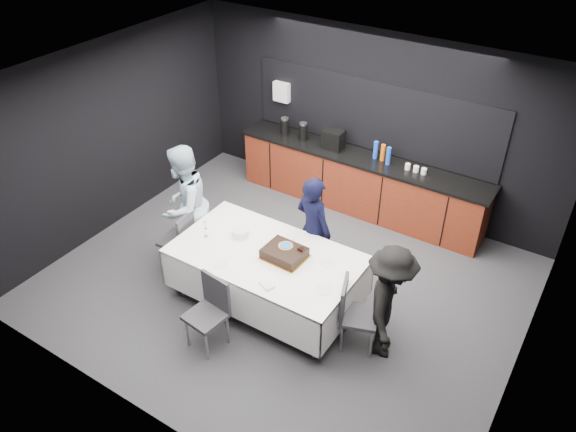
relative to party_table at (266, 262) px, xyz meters
The scene contains 18 objects.
ground 0.76m from the party_table, 90.00° to the left, with size 6.00×6.00×0.00m, color #3D3D42.
room_shell 1.28m from the party_table, 90.00° to the left, with size 6.04×5.04×2.82m.
kitchenette 2.62m from the party_table, 90.35° to the left, with size 4.10×0.64×2.05m.
party_table is the anchor object (origin of this frame).
cake_assembly 0.31m from the party_table, 15.28° to the left, with size 0.54×0.44×0.17m.
plate_stack 0.53m from the party_table, 165.50° to the left, with size 0.22×0.22×0.10m, color white.
loose_plate_near 0.60m from the party_table, 126.61° to the right, with size 0.18×0.18×0.01m, color white.
loose_plate_right_a 0.77m from the party_table, 19.10° to the left, with size 0.19×0.19×0.01m, color white.
loose_plate_right_b 0.94m from the party_table, 11.40° to the right, with size 0.21×0.21×0.01m, color white.
loose_plate_far 0.52m from the party_table, 79.99° to the left, with size 0.21×0.21×0.01m, color white.
fork_pile 0.60m from the party_table, 54.95° to the right, with size 0.18×0.11×0.03m, color white.
champagne_flute 0.91m from the party_table, behind, with size 0.06×0.06×0.22m.
chair_left 1.36m from the party_table, behind, with size 0.47×0.47×0.92m.
chair_right 1.25m from the party_table, ahead, with size 0.54×0.54×0.92m.
chair_near 0.94m from the party_table, 100.13° to the right, with size 0.47×0.47×0.92m.
person_center 0.80m from the party_table, 72.81° to the left, with size 0.57×0.37×1.55m, color black.
person_left 1.50m from the party_table, behind, with size 0.84×0.66×1.73m, color #A7C0D2.
person_right 1.62m from the party_table, ahead, with size 0.96×0.55×1.48m, color black.
Camera 1 is at (3.12, -4.80, 5.09)m, focal length 35.00 mm.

